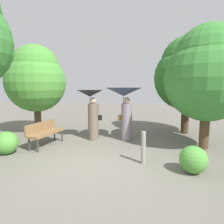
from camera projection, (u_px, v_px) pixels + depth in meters
ground_plane at (92, 163)px, 5.18m from camera, size 40.00×40.00×0.00m
person_left at (92, 107)px, 7.40m from camera, size 1.02×1.02×1.95m
person_right at (125, 101)px, 7.27m from camera, size 1.39×1.39×2.04m
park_bench at (45, 131)px, 6.69m from camera, size 0.69×1.55×0.83m
tree_near_right at (187, 73)px, 8.28m from camera, size 2.82×2.82×4.25m
tree_mid_left at (36, 78)px, 8.54m from camera, size 2.64×2.64×3.93m
tree_mid_right at (208, 73)px, 6.11m from camera, size 2.75×2.75×4.03m
bush_path_left at (6, 143)px, 5.85m from camera, size 0.70×0.70×0.70m
bush_path_right at (193, 160)px, 4.54m from camera, size 0.66×0.66×0.66m
path_marker_post at (143, 148)px, 5.09m from camera, size 0.12×0.12×0.88m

